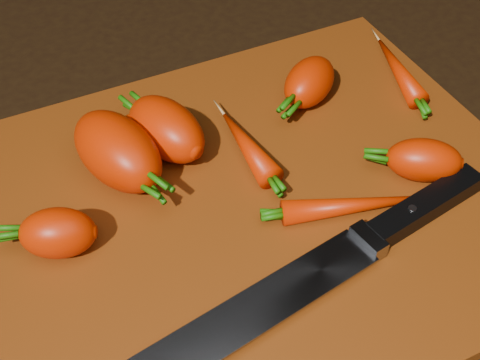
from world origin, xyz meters
name	(u,v)px	position (x,y,z in m)	size (l,w,h in m)	color
ground	(245,215)	(0.00, 0.00, -0.01)	(2.00, 2.00, 0.01)	black
cutting_board	(245,207)	(0.00, 0.00, 0.01)	(0.50, 0.40, 0.01)	#672C0A
carrot_0	(58,233)	(-0.15, 0.02, 0.03)	(0.06, 0.04, 0.04)	red
carrot_1	(117,151)	(-0.08, 0.08, 0.04)	(0.10, 0.06, 0.06)	red
carrot_2	(166,129)	(-0.03, 0.09, 0.04)	(0.09, 0.05, 0.05)	red
carrot_3	(309,82)	(0.12, 0.10, 0.03)	(0.07, 0.04, 0.04)	red
carrot_4	(135,132)	(-0.06, 0.11, 0.03)	(0.05, 0.03, 0.03)	red
carrot_5	(424,160)	(0.15, -0.04, 0.03)	(0.07, 0.04, 0.04)	red
carrot_6	(398,69)	(0.22, 0.09, 0.02)	(0.10, 0.02, 0.02)	red
carrot_7	(355,205)	(0.08, -0.05, 0.02)	(0.12, 0.02, 0.02)	red
carrot_8	(247,145)	(0.03, 0.05, 0.02)	(0.09, 0.02, 0.02)	red
knife	(279,296)	(-0.02, -0.10, 0.02)	(0.34, 0.08, 0.02)	gray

